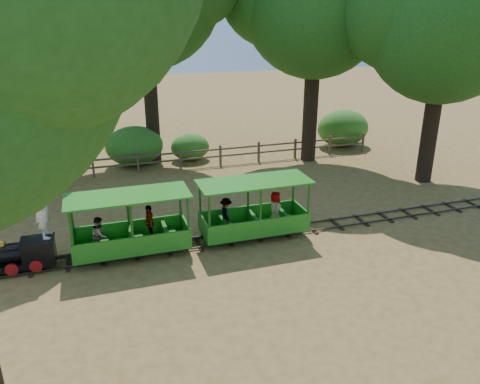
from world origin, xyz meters
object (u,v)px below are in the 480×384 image
object	(u,v)px
carriage_front	(129,233)
fence	(201,155)
carriage_rear	(253,216)
locomotive	(5,219)

from	to	relation	value
carriage_front	fence	size ratio (longest dim) A/B	0.20
carriage_front	carriage_rear	bearing A→B (deg)	0.29
carriage_front	fence	xyz separation A→B (m)	(4.15, 8.02, -0.20)
locomotive	carriage_front	distance (m)	3.43
carriage_front	carriage_rear	distance (m)	4.00
locomotive	carriage_front	size ratio (longest dim) A/B	0.80
locomotive	carriage_rear	world-z (taller)	locomotive
carriage_front	carriage_rear	xyz separation A→B (m)	(4.00, 0.02, 0.01)
carriage_rear	carriage_front	bearing A→B (deg)	-179.71
locomotive	fence	xyz separation A→B (m)	(7.46, 7.92, -1.07)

